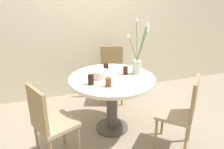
{
  "coord_description": "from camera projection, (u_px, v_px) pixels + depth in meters",
  "views": [
    {
      "loc": [
        -0.82,
        -2.45,
        1.81
      ],
      "look_at": [
        0.0,
        0.0,
        0.81
      ],
      "focal_mm": 35.0,
      "sensor_mm": 36.0,
      "label": 1
    }
  ],
  "objects": [
    {
      "name": "drink_glass_0",
      "position": [
        125.0,
        70.0,
        2.88
      ],
      "size": [
        0.06,
        0.06,
        0.1
      ],
      "color": "#33190C",
      "rests_on": "dining_table"
    },
    {
      "name": "side_plate",
      "position": [
        81.0,
        80.0,
        2.7
      ],
      "size": [
        0.22,
        0.22,
        0.01
      ],
      "color": "white",
      "rests_on": "dining_table"
    },
    {
      "name": "drink_glass_2",
      "position": [
        108.0,
        82.0,
        2.51
      ],
      "size": [
        0.07,
        0.07,
        0.1
      ],
      "color": "maroon",
      "rests_on": "dining_table"
    },
    {
      "name": "chair_left_flank",
      "position": [
        183.0,
        110.0,
        2.51
      ],
      "size": [
        0.57,
        0.57,
        0.92
      ],
      "rotation": [
        0.0,
        0.0,
        3.94
      ],
      "color": "#9E896B",
      "rests_on": "ground_plane"
    },
    {
      "name": "flower_vase",
      "position": [
        138.0,
        60.0,
        2.83
      ],
      "size": [
        0.31,
        0.31,
        0.73
      ],
      "color": "silver",
      "rests_on": "dining_table"
    },
    {
      "name": "drink_glass_3",
      "position": [
        91.0,
        80.0,
        2.56
      ],
      "size": [
        0.07,
        0.07,
        0.12
      ],
      "color": "black",
      "rests_on": "dining_table"
    },
    {
      "name": "chair_near_front",
      "position": [
        49.0,
        120.0,
        2.3
      ],
      "size": [
        0.53,
        0.53,
        0.92
      ],
      "rotation": [
        0.0,
        0.0,
        1.99
      ],
      "color": "#9E896B",
      "rests_on": "ground_plane"
    },
    {
      "name": "ground_plane",
      "position": [
        112.0,
        128.0,
        3.06
      ],
      "size": [
        16.0,
        16.0,
        0.0
      ],
      "primitive_type": "plane",
      "color": "gray"
    },
    {
      "name": "drink_glass_1",
      "position": [
        106.0,
        68.0,
        2.93
      ],
      "size": [
        0.07,
        0.07,
        0.13
      ],
      "color": "#33190C",
      "rests_on": "dining_table"
    },
    {
      "name": "dining_table",
      "position": [
        112.0,
        89.0,
        2.84
      ],
      "size": [
        1.11,
        1.11,
        0.77
      ],
      "color": "beige",
      "rests_on": "ground_plane"
    },
    {
      "name": "wall_back",
      "position": [
        89.0,
        22.0,
        3.7
      ],
      "size": [
        8.0,
        0.05,
        2.6
      ],
      "color": "beige",
      "rests_on": "ground_plane"
    },
    {
      "name": "birthday_cake",
      "position": [
        101.0,
        74.0,
        2.75
      ],
      "size": [
        0.2,
        0.2,
        0.14
      ],
      "color": "white",
      "rests_on": "dining_table"
    },
    {
      "name": "chair_far_back",
      "position": [
        112.0,
        70.0,
        3.72
      ],
      "size": [
        0.5,
        0.5,
        0.92
      ],
      "rotation": [
        0.0,
        0.0,
        -0.32
      ],
      "color": "#9E896B",
      "rests_on": "ground_plane"
    }
  ]
}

